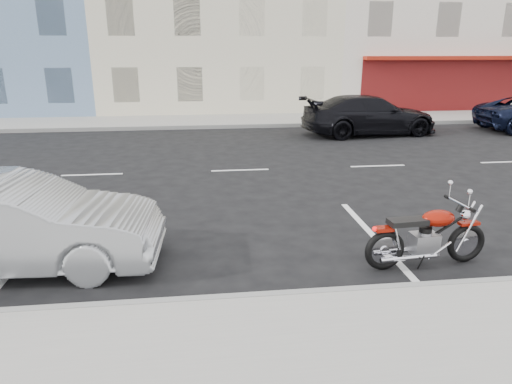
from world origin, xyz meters
TOP-DOWN VIEW (x-y plane):
  - ground at (0.00, 0.00)m, footprint 120.00×120.00m
  - sidewalk_far at (-5.00, 8.70)m, footprint 80.00×3.40m
  - curb_near at (-5.00, -7.00)m, footprint 80.00×0.12m
  - curb_far at (-5.00, 7.00)m, footprint 80.00×0.12m
  - bldg_cream at (-2.00, 16.30)m, footprint 12.00×12.00m
  - fire_hydrant at (12.00, 8.50)m, footprint 0.20×0.20m
  - motorcycle at (1.08, -6.12)m, footprint 2.03×0.67m
  - sedan_silver at (-5.90, -5.50)m, footprint 4.43×1.73m
  - car_far at (3.50, 4.92)m, footprint 5.45×2.66m

SIDE VIEW (x-z plane):
  - ground at x=0.00m, z-range 0.00..0.00m
  - sidewalk_far at x=-5.00m, z-range 0.00..0.15m
  - curb_near at x=-5.00m, z-range 0.00..0.16m
  - curb_far at x=-5.00m, z-range 0.00..0.16m
  - motorcycle at x=1.08m, z-range -0.04..0.97m
  - fire_hydrant at x=12.00m, z-range 0.17..0.89m
  - sedan_silver at x=-5.90m, z-range 0.00..1.44m
  - car_far at x=3.50m, z-range 0.00..1.53m
  - bldg_cream at x=-2.00m, z-range 0.00..11.50m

